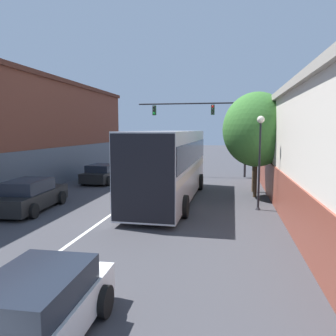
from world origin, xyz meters
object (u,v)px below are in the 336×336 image
object	(u,v)px
bus	(170,162)
parked_car_left_near	(30,196)
street_tree_far	(255,124)
traffic_signal_gantry	(212,120)
hatchback_foreground	(30,317)
parked_car_left_mid	(103,174)
street_tree_near	(257,130)
street_lamp	(260,153)

from	to	relation	value
bus	parked_car_left_near	world-z (taller)	bus
bus	street_tree_far	distance (m)	6.03
traffic_signal_gantry	parked_car_left_near	bearing A→B (deg)	-120.45
hatchback_foreground	parked_car_left_mid	size ratio (longest dim) A/B	1.05
parked_car_left_near	parked_car_left_mid	bearing A→B (deg)	-5.95
traffic_signal_gantry	street_tree_far	world-z (taller)	traffic_signal_gantry
parked_car_left_near	street_tree_near	distance (m)	12.30
street_lamp	street_tree_near	size ratio (longest dim) A/B	0.75
bus	parked_car_left_near	xyz separation A→B (m)	(-6.12, -3.49, -1.39)
bus	street_tree_far	world-z (taller)	street_tree_far
parked_car_left_mid	street_lamp	world-z (taller)	street_lamp
street_tree_near	street_tree_far	distance (m)	1.64
street_lamp	street_tree_near	world-z (taller)	street_tree_near
parked_car_left_near	traffic_signal_gantry	bearing A→B (deg)	-34.60
parked_car_left_near	street_tree_near	bearing A→B (deg)	-68.30
hatchback_foreground	traffic_signal_gantry	world-z (taller)	traffic_signal_gantry
parked_car_left_mid	street_tree_near	bearing A→B (deg)	-105.11
traffic_signal_gantry	hatchback_foreground	bearing A→B (deg)	-94.64
parked_car_left_near	parked_car_left_mid	world-z (taller)	parked_car_left_near
bus	street_tree_far	bearing A→B (deg)	-53.75
bus	parked_car_left_near	distance (m)	7.18
traffic_signal_gantry	street_tree_near	world-z (taller)	traffic_signal_gantry
parked_car_left_near	traffic_signal_gantry	world-z (taller)	traffic_signal_gantry
street_tree_near	hatchback_foreground	bearing A→B (deg)	-108.42
hatchback_foreground	street_lamp	xyz separation A→B (m)	(4.67, 11.17, 2.10)
parked_car_left_mid	bus	bearing A→B (deg)	-128.04
hatchback_foreground	street_tree_far	distance (m)	16.91
parked_car_left_near	traffic_signal_gantry	distance (m)	15.83
bus	hatchback_foreground	bearing A→B (deg)	179.95
street_tree_near	parked_car_left_near	bearing A→B (deg)	-154.15
bus	traffic_signal_gantry	world-z (taller)	traffic_signal_gantry
traffic_signal_gantry	street_lamp	size ratio (longest dim) A/B	2.00
parked_car_left_near	street_lamp	xyz separation A→B (m)	(10.64, 2.13, 2.03)
parked_car_left_near	street_tree_near	size ratio (longest dim) A/B	0.79
bus	street_lamp	bearing A→B (deg)	-106.18
parked_car_left_mid	street_tree_near	xyz separation A→B (m)	(10.45, -3.25, 3.17)
bus	parked_car_left_mid	xyz separation A→B (m)	(-5.85, 4.95, -1.44)
parked_car_left_mid	hatchback_foreground	bearing A→B (deg)	-159.74
bus	hatchback_foreground	xyz separation A→B (m)	(-0.15, -12.53, -1.46)
bus	hatchback_foreground	world-z (taller)	bus
hatchback_foreground	parked_car_left_near	xyz separation A→B (m)	(-5.97, 9.04, 0.07)
hatchback_foreground	traffic_signal_gantry	xyz separation A→B (m)	(1.81, 22.27, 3.94)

